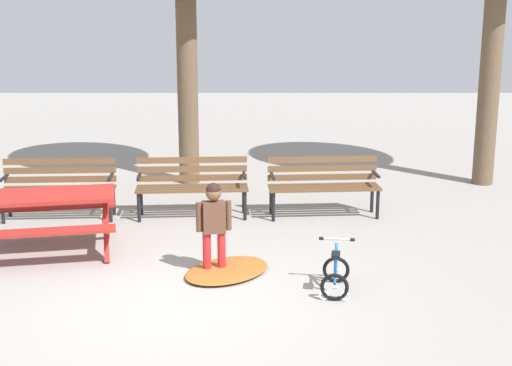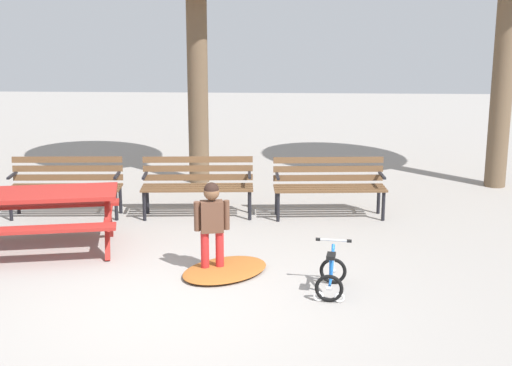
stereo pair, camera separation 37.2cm
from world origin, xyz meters
TOP-DOWN VIEW (x-y plane):
  - ground at (0.00, 0.00)m, footprint 36.00×36.00m
  - picnic_table at (-1.82, 1.56)m, footprint 2.02×1.66m
  - park_bench_far_left at (-2.00, 3.13)m, footprint 1.62×0.54m
  - park_bench_left at (-0.10, 3.21)m, footprint 1.63×0.56m
  - park_bench_right at (1.80, 3.26)m, footprint 1.63×0.57m
  - child_standing at (0.34, 0.90)m, footprint 0.40×0.21m
  - kids_bicycle at (1.68, 0.34)m, footprint 0.43×0.60m
  - leaf_pile at (0.49, 0.88)m, footprint 1.31×1.33m

SIDE VIEW (x-z plane):
  - ground at x=0.00m, z-range 0.00..0.00m
  - leaf_pile at x=0.49m, z-range 0.00..0.07m
  - kids_bicycle at x=1.68m, z-range -0.07..0.47m
  - park_bench_far_left at x=-2.00m, z-range 0.08..0.94m
  - park_bench_left at x=-0.10m, z-range 0.08..0.94m
  - park_bench_right at x=1.80m, z-range 0.08..0.94m
  - picnic_table at x=-1.82m, z-range 0.20..0.99m
  - child_standing at x=0.34m, z-range 0.09..1.16m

